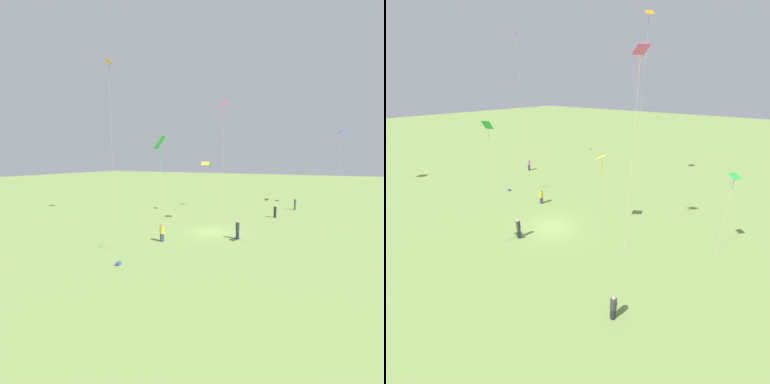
# 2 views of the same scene
# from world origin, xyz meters

# --- Properties ---
(ground_plane) EXTENTS (240.00, 240.00, 0.00)m
(ground_plane) POSITION_xyz_m (0.00, 0.00, 0.00)
(ground_plane) COLOR #7A994C
(person_0) EXTENTS (0.52, 0.52, 1.86)m
(person_0) POSITION_xyz_m (1.14, 3.22, 0.93)
(person_0) COLOR #333D5B
(person_0) RESTS_ON ground_plane
(person_1) EXTENTS (0.54, 0.54, 1.81)m
(person_1) POSITION_xyz_m (16.04, -10.91, 0.89)
(person_1) COLOR #333D5B
(person_1) RESTS_ON ground_plane
(person_2) EXTENTS (0.52, 0.52, 1.70)m
(person_2) POSITION_xyz_m (-10.37, 5.45, 0.84)
(person_2) COLOR #232328
(person_2) RESTS_ON ground_plane
(person_4) EXTENTS (0.63, 0.63, 1.75)m
(person_4) POSITION_xyz_m (4.96, -3.20, 0.86)
(person_4) COLOR #333D5B
(person_4) RESTS_ON ground_plane
(kite_0) EXTENTS (1.26, 0.96, 9.51)m
(kite_0) POSITION_xyz_m (9.75, -0.33, 8.82)
(kite_0) COLOR green
(kite_0) RESTS_ON ground_plane
(kite_1) EXTENTS (0.75, 0.80, 20.51)m
(kite_1) POSITION_xyz_m (19.89, -13.53, 18.14)
(kite_1) COLOR purple
(kite_1) RESTS_ON ground_plane
(kite_2) EXTENTS (1.11, 1.16, 7.59)m
(kite_2) POSITION_xyz_m (-4.02, -2.33, 7.15)
(kite_2) COLOR yellow
(kite_2) RESTS_ON ground_plane
(kite_5) EXTENTS (1.26, 1.26, 20.54)m
(kite_5) POSITION_xyz_m (-1.29, -14.56, 19.10)
(kite_5) COLOR orange
(kite_5) RESTS_ON ground_plane
(kite_7) EXTENTS (1.16, 1.20, 15.39)m
(kite_7) POSITION_xyz_m (-7.47, -1.11, 14.37)
(kite_7) COLOR #E54C99
(kite_7) RESTS_ON ground_plane
(kite_8) EXTENTS (0.91, 0.92, 7.06)m
(kite_8) POSITION_xyz_m (-13.68, -5.30, 6.61)
(kite_8) COLOR green
(kite_8) RESTS_ON ground_plane
(picnic_bag_0) EXTENTS (0.40, 0.29, 0.24)m
(picnic_bag_0) POSITION_xyz_m (11.20, -3.21, 0.12)
(picnic_bag_0) COLOR #33518C
(picnic_bag_0) RESTS_ON ground_plane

